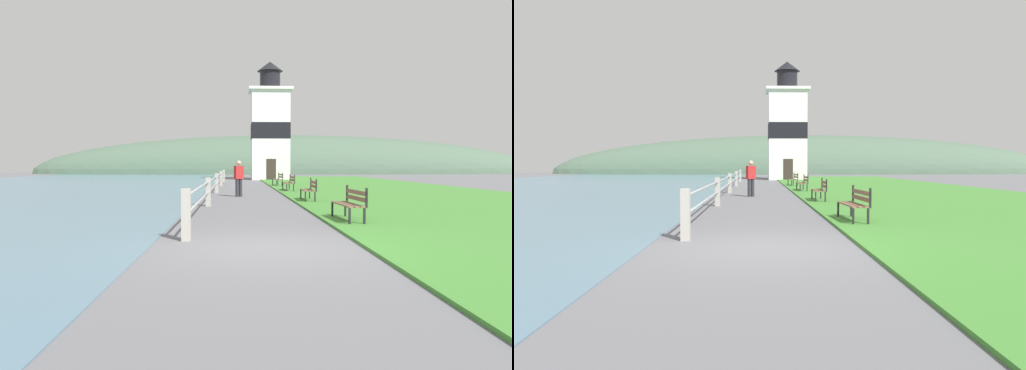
# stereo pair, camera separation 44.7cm
# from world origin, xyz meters

# --- Properties ---
(ground_plane) EXTENTS (160.00, 160.00, 0.00)m
(ground_plane) POSITION_xyz_m (0.00, 0.00, 0.00)
(ground_plane) COLOR slate
(grass_verge) EXTENTS (12.00, 58.94, 0.06)m
(grass_verge) POSITION_xyz_m (7.71, 19.65, 0.03)
(grass_verge) COLOR #428433
(grass_verge) RESTS_ON ground_plane
(seawall_railing) EXTENTS (0.18, 32.58, 1.04)m
(seawall_railing) POSITION_xyz_m (-1.61, 17.20, 0.63)
(seawall_railing) COLOR #A8A399
(seawall_railing) RESTS_ON ground_plane
(park_bench_near) EXTENTS (0.55, 1.85, 0.94)m
(park_bench_near) POSITION_xyz_m (2.40, 4.02, 0.54)
(park_bench_near) COLOR brown
(park_bench_near) RESTS_ON ground_plane
(park_bench_midway) EXTENTS (0.52, 1.77, 0.94)m
(park_bench_midway) POSITION_xyz_m (2.39, 11.13, 0.54)
(park_bench_midway) COLOR brown
(park_bench_midway) RESTS_ON ground_plane
(park_bench_far) EXTENTS (0.52, 1.88, 0.94)m
(park_bench_far) POSITION_xyz_m (2.39, 18.67, 0.54)
(park_bench_far) COLOR brown
(park_bench_far) RESTS_ON ground_plane
(park_bench_by_lighthouse) EXTENTS (0.62, 1.75, 0.94)m
(park_bench_by_lighthouse) POSITION_xyz_m (2.33, 25.15, 0.54)
(park_bench_by_lighthouse) COLOR brown
(park_bench_by_lighthouse) RESTS_ON ground_plane
(lighthouse) EXTENTS (4.14, 4.14, 11.38)m
(lighthouse) POSITION_xyz_m (2.73, 39.48, 4.93)
(lighthouse) COLOR white
(lighthouse) RESTS_ON ground_plane
(person_strolling) EXTENTS (0.47, 0.40, 1.69)m
(person_strolling) POSITION_xyz_m (-0.47, 14.32, 0.91)
(person_strolling) COLOR #28282D
(person_strolling) RESTS_ON ground_plane
(distant_hillside) EXTENTS (80.00, 16.00, 12.00)m
(distant_hillside) POSITION_xyz_m (8.00, 69.29, 0.00)
(distant_hillside) COLOR #4C6651
(distant_hillside) RESTS_ON ground_plane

